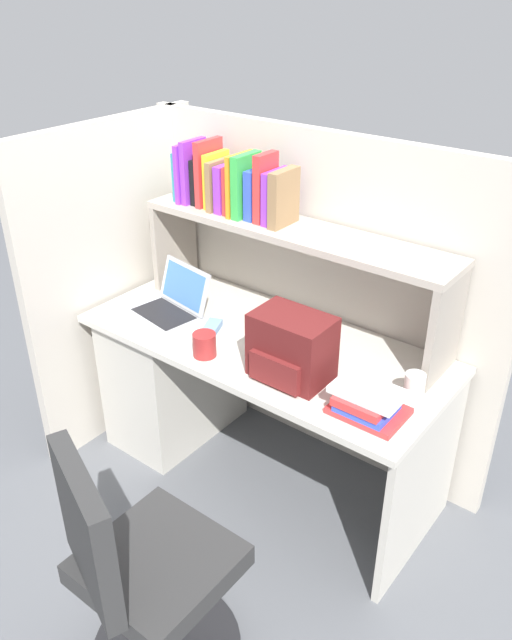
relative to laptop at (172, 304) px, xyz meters
name	(u,v)px	position (x,y,z in m)	size (l,w,h in m)	color
ground_plane	(262,470)	(0.47, 0.07, -0.78)	(8.00, 8.00, 0.00)	#595B60
desk	(199,372)	(0.08, 0.07, -0.38)	(1.60, 0.70, 0.73)	beige
cubicle_partition_rear	(313,298)	(0.47, 0.45, -0.01)	(1.84, 0.05, 1.55)	#BCB5A8
cubicle_partition_left	(119,282)	(-0.38, 0.02, -0.01)	(0.05, 1.06, 1.55)	#BCB5A8
overhead_hutch	(292,249)	(0.47, 0.27, 0.30)	(1.44, 0.28, 0.45)	gray
reference_books_on_shelf	(233,184)	(0.15, 0.27, 0.52)	(0.60, 0.19, 0.29)	teal
laptop	(172,304)	(0.00, 0.00, 0.00)	(0.35, 0.31, 0.22)	#B7BABF
backpack	(291,348)	(0.71, -0.08, 0.08)	(0.30, 0.23, 0.26)	#591919
computer_mouse	(213,327)	(0.24, 0.00, -0.03)	(0.06, 0.10, 0.03)	#7299C6
paper_cup	(414,388)	(1.16, 0.06, 0.00)	(0.08, 0.08, 0.11)	white
snack_canister	(204,345)	(0.35, -0.17, 0.00)	(0.10, 0.10, 0.10)	maroon
desk_book_stack	(368,402)	(1.07, -0.11, 0.00)	(0.26, 0.20, 0.10)	red
office_chair	(144,583)	(0.74, -0.93, -0.39)	(0.53, 0.55, 0.93)	black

